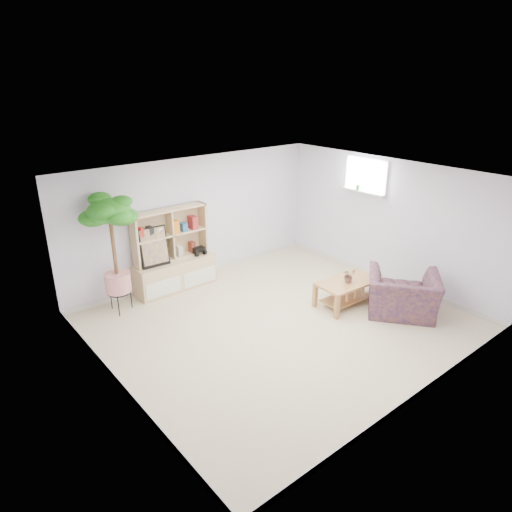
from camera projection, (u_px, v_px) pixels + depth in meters
floor at (280, 323)px, 7.53m from camera, size 5.50×5.00×0.01m
ceiling at (284, 179)px, 6.64m from camera, size 5.50×5.00×0.01m
walls at (282, 255)px, 7.08m from camera, size 5.51×5.01×2.40m
baseboard at (280, 320)px, 7.51m from camera, size 5.50×5.00×0.10m
window at (366, 175)px, 8.82m from camera, size 0.10×0.98×0.68m
window_sill at (363, 192)px, 8.91m from camera, size 0.14×1.00×0.04m
storage_unit at (174, 250)px, 8.46m from camera, size 1.55×0.52×1.55m
poster at (154, 247)px, 8.14m from camera, size 0.53×0.16×0.73m
toy_truck at (199, 250)px, 8.77m from camera, size 0.32×0.22×0.17m
coffee_table at (347, 293)px, 8.06m from camera, size 1.14×0.66×0.45m
table_plant at (349, 275)px, 7.88m from camera, size 0.25×0.23×0.25m
floor_tree at (115, 255)px, 7.53m from camera, size 0.79×0.79×2.07m
armchair at (403, 292)px, 7.65m from camera, size 1.48×1.50×0.84m
sill_plant at (358, 184)px, 8.95m from camera, size 0.14×0.12×0.21m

